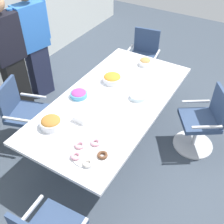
# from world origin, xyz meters

# --- Properties ---
(ground_plane) EXTENTS (10.00, 10.00, 0.01)m
(ground_plane) POSITION_xyz_m (0.00, 0.00, -0.01)
(ground_plane) COLOR #3D4754
(conference_table) EXTENTS (2.40, 1.20, 0.75)m
(conference_table) POSITION_xyz_m (0.00, 0.00, 0.63)
(conference_table) COLOR silver
(conference_table) RESTS_ON ground
(office_chair_0) EXTENTS (0.75, 0.75, 0.91)m
(office_chair_0) POSITION_xyz_m (0.55, -1.04, 0.41)
(office_chair_0) COLOR silver
(office_chair_0) RESTS_ON ground
(office_chair_1) EXTENTS (0.62, 0.62, 0.91)m
(office_chair_1) POSITION_xyz_m (1.62, 0.34, 0.41)
(office_chair_1) COLOR silver
(office_chair_1) RESTS_ON ground
(office_chair_2) EXTENTS (0.68, 0.68, 0.91)m
(office_chair_2) POSITION_xyz_m (-0.54, 1.05, 0.41)
(office_chair_2) COLOR silver
(office_chair_2) RESTS_ON ground
(person_standing_2) EXTENTS (0.62, 0.28, 1.75)m
(person_standing_2) POSITION_xyz_m (-0.05, 1.67, 0.91)
(person_standing_2) COLOR black
(person_standing_2) RESTS_ON ground
(person_standing_3) EXTENTS (0.61, 0.31, 1.78)m
(person_standing_3) POSITION_xyz_m (0.40, 1.61, 0.93)
(person_standing_3) COLOR #232842
(person_standing_3) RESTS_ON ground
(snack_bowl_candy_mix) EXTENTS (0.21, 0.21, 0.08)m
(snack_bowl_candy_mix) POSITION_xyz_m (-0.16, 0.39, 0.79)
(snack_bowl_candy_mix) COLOR #4C9EC6
(snack_bowl_candy_mix) RESTS_ON conference_table
(snack_bowl_cookies) EXTENTS (0.17, 0.17, 0.11)m
(snack_bowl_cookies) POSITION_xyz_m (0.95, 0.01, 0.80)
(snack_bowl_cookies) COLOR white
(snack_bowl_cookies) RESTS_ON conference_table
(snack_bowl_chips_orange) EXTENTS (0.26, 0.26, 0.11)m
(snack_bowl_chips_orange) POSITION_xyz_m (0.34, 0.20, 0.80)
(snack_bowl_chips_orange) COLOR white
(snack_bowl_chips_orange) RESTS_ON conference_table
(snack_bowl_pretzels) EXTENTS (0.24, 0.24, 0.12)m
(snack_bowl_pretzels) POSITION_xyz_m (-0.75, 0.33, 0.81)
(snack_bowl_pretzels) COLOR white
(snack_bowl_pretzels) RESTS_ON conference_table
(donut_platter) EXTENTS (0.38, 0.38, 0.04)m
(donut_platter) POSITION_xyz_m (-0.87, -0.25, 0.77)
(donut_platter) COLOR white
(donut_platter) RESTS_ON conference_table
(plate_stack) EXTENTS (0.20, 0.20, 0.05)m
(plate_stack) POSITION_xyz_m (0.19, -0.26, 0.78)
(plate_stack) COLOR white
(plate_stack) RESTS_ON conference_table
(napkin_pile) EXTENTS (0.15, 0.15, 0.08)m
(napkin_pile) POSITION_xyz_m (-0.49, 0.10, 0.79)
(napkin_pile) COLOR white
(napkin_pile) RESTS_ON conference_table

